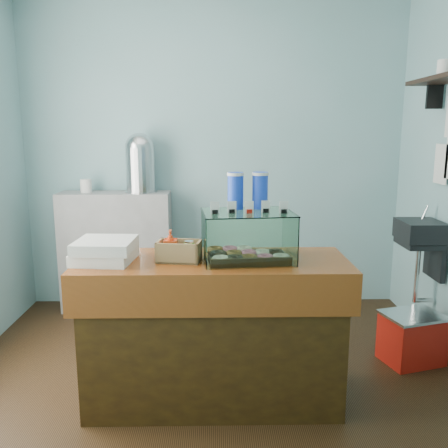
{
  "coord_description": "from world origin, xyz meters",
  "views": [
    {
      "loc": [
        0.02,
        -2.95,
        1.65
      ],
      "look_at": [
        0.07,
        -0.15,
        1.1
      ],
      "focal_mm": 38.0,
      "sensor_mm": 36.0,
      "label": 1
    }
  ],
  "objects_px": {
    "counter": "(213,330)",
    "coffee_urn": "(140,161)",
    "red_cooler": "(412,338)",
    "display_case": "(247,231)"
  },
  "relations": [
    {
      "from": "counter",
      "to": "coffee_urn",
      "type": "bearing_deg",
      "value": 112.64
    },
    {
      "from": "counter",
      "to": "red_cooler",
      "type": "xyz_separation_m",
      "value": [
        1.43,
        0.46,
        -0.27
      ]
    },
    {
      "from": "red_cooler",
      "to": "counter",
      "type": "bearing_deg",
      "value": -178.29
    },
    {
      "from": "coffee_urn",
      "to": "red_cooler",
      "type": "height_order",
      "value": "coffee_urn"
    },
    {
      "from": "counter",
      "to": "display_case",
      "type": "distance_m",
      "value": 0.64
    },
    {
      "from": "red_cooler",
      "to": "coffee_urn",
      "type": "bearing_deg",
      "value": 135.85
    },
    {
      "from": "display_case",
      "to": "red_cooler",
      "type": "relative_size",
      "value": 1.15
    },
    {
      "from": "counter",
      "to": "coffee_urn",
      "type": "relative_size",
      "value": 3.01
    },
    {
      "from": "coffee_urn",
      "to": "red_cooler",
      "type": "xyz_separation_m",
      "value": [
        2.08,
        -1.1,
        -1.19
      ]
    },
    {
      "from": "coffee_urn",
      "to": "red_cooler",
      "type": "bearing_deg",
      "value": -27.91
    }
  ]
}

